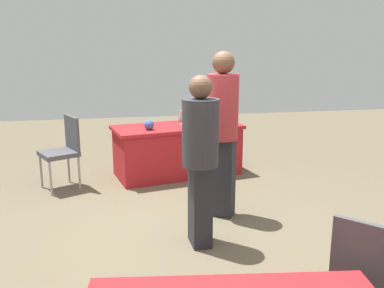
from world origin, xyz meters
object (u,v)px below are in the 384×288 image
Objects in this scene: laptop_silver at (191,121)px; scissors_red at (198,123)px; table_foreground at (177,150)px; chair_tucked_left at (373,282)px; person_presenter at (222,126)px; yarn_ball at (149,125)px; person_attendee_standing at (200,154)px; chair_near_front at (64,148)px.

laptop_silver reaches higher than scissors_red.
laptop_silver is at bearing -42.48° from scissors_red.
chair_tucked_left reaches higher than table_foreground.
person_presenter is 1.54m from yarn_ball.
person_attendee_standing reaches higher than scissors_red.
table_foreground is 0.47m from laptop_silver.
chair_near_front is 0.53× the size of person_presenter.
chair_near_front reaches higher than scissors_red.
person_attendee_standing is at bearing 91.50° from person_presenter.
chair_near_front reaches higher than table_foreground.
person_attendee_standing is (0.38, 0.64, -0.12)m from person_presenter.
chair_tucked_left is at bearing 22.31° from scissors_red.
chair_tucked_left is 4.07m from laptop_silver.
person_attendee_standing is at bearing 86.44° from table_foreground.
chair_near_front is at bearing 168.43° from chair_tucked_left.
laptop_silver is at bearing -57.16° from person_presenter.
person_attendee_standing is at bearing 159.40° from chair_tucked_left.
chair_near_front is 1.17m from yarn_ball.
yarn_ball is 0.77× the size of scissors_red.
chair_tucked_left reaches higher than yarn_ball.
laptop_silver is (-0.36, -2.32, -0.13)m from person_attendee_standing.
laptop_silver reaches higher than yarn_ball.
chair_near_front is at bearing -57.15° from scissors_red.
laptop_silver is at bearing -163.87° from table_foreground.
table_foreground is at bearing -104.66° from chair_near_front.
laptop_silver is at bearing -104.05° from chair_near_front.
yarn_ball reaches higher than table_foreground.
person_presenter reaches higher than yarn_ball.
laptop_silver is 2.81× the size of yarn_ball.
laptop_silver is (-0.22, -0.06, 0.41)m from table_foreground.
chair_near_front is 1.01× the size of chair_tucked_left.
person_presenter is 10.14× the size of scissors_red.
person_presenter is at bearing 145.28° from chair_tucked_left.
chair_tucked_left is 3.87m from yarn_ball.
person_attendee_standing is (-1.44, 1.94, 0.35)m from chair_near_front.
scissors_red is (-0.48, -2.38, -0.16)m from person_attendee_standing.
chair_tucked_left is 5.33× the size of scissors_red.
person_presenter is (0.27, -2.38, 0.48)m from chair_tucked_left.
table_foreground is 2.03× the size of chair_near_front.
chair_near_front is at bearing 11.27° from table_foreground.
chair_near_front is 2.28m from person_presenter.
laptop_silver is at bearing -155.08° from yarn_ball.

